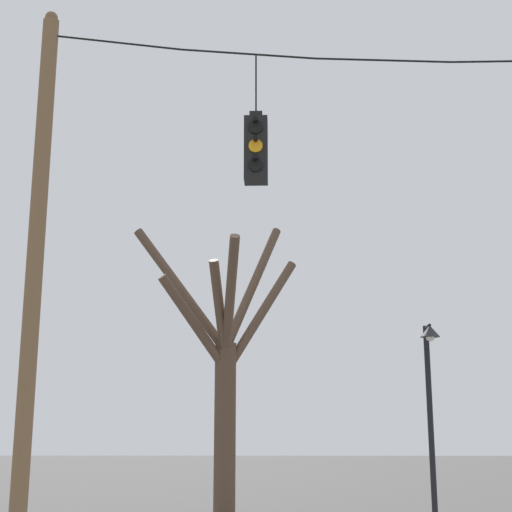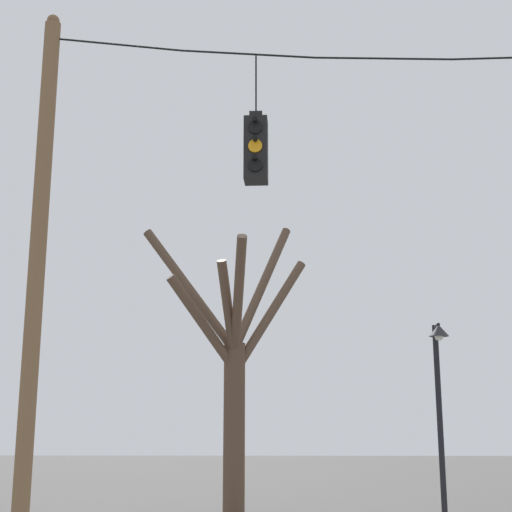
{
  "view_description": "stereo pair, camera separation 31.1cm",
  "coord_description": "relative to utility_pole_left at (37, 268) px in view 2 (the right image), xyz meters",
  "views": [
    {
      "loc": [
        -3.57,
        -10.84,
        1.54
      ],
      "look_at": [
        -3.9,
        -0.15,
        4.11
      ],
      "focal_mm": 55.0,
      "sensor_mm": 36.0,
      "label": 1
    },
    {
      "loc": [
        -3.26,
        -10.83,
        1.54
      ],
      "look_at": [
        -3.9,
        -0.15,
        4.11
      ],
      "focal_mm": 55.0,
      "sensor_mm": 36.0,
      "label": 2
    }
  ],
  "objects": [
    {
      "name": "bare_tree",
      "position": [
        2.22,
        6.93,
        -0.7
      ],
      "size": [
        3.88,
        3.63,
        6.87
      ],
      "color": "brown",
      "rests_on": "ground_plane"
    },
    {
      "name": "street_lamp",
      "position": [
        6.59,
        5.89,
        -1.13
      ],
      "size": [
        0.41,
        0.72,
        4.01
      ],
      "color": "black",
      "rests_on": "ground_plane"
    },
    {
      "name": "utility_pole_left",
      "position": [
        0.0,
        0.0,
        0.0
      ],
      "size": [
        0.24,
        0.24,
        7.98
      ],
      "color": "brown",
      "rests_on": "ground_plane"
    },
    {
      "name": "traffic_light_near_left_pole",
      "position": [
        3.13,
        -0.01,
        1.73
      ],
      "size": [
        0.34,
        0.46,
        2.0
      ],
      "color": "black"
    }
  ]
}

